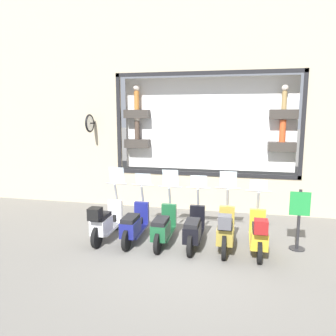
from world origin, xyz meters
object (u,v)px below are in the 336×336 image
Objects in this scene: scooter_black_2 at (194,229)px; scooter_white_5 at (105,221)px; scooter_yellow_0 at (259,234)px; shop_sign_post at (299,218)px; scooter_olive_1 at (225,230)px; scooter_navy_4 at (134,225)px; scooter_green_3 at (163,227)px.

scooter_white_5 is (-0.06, 2.21, 0.05)m from scooter_black_2.
scooter_yellow_0 is 1.26× the size of shop_sign_post.
scooter_olive_1 reaches higher than scooter_black_2.
scooter_olive_1 is 1.01× the size of scooter_navy_4.
scooter_black_2 is 1.00× the size of scooter_white_5.
scooter_black_2 reaches higher than shop_sign_post.
scooter_olive_1 is 1.27× the size of shop_sign_post.
shop_sign_post is (0.41, -1.64, 0.26)m from scooter_olive_1.
scooter_yellow_0 is 2.22m from scooter_green_3.
scooter_white_5 is (-0.06, 0.74, 0.05)m from scooter_navy_4.
scooter_olive_1 is 1.01× the size of scooter_green_3.
scooter_black_2 is at bearing -90.16° from scooter_green_3.
scooter_yellow_0 is at bearing -91.27° from scooter_navy_4.
scooter_yellow_0 is at bearing -92.55° from scooter_black_2.
shop_sign_post is at bearing -75.79° from scooter_olive_1.
scooter_yellow_0 is 1.00× the size of scooter_black_2.
scooter_white_5 is at bearing 94.32° from scooter_navy_4.
scooter_navy_4 is (0.07, 2.95, -0.03)m from scooter_yellow_0.
scooter_yellow_0 is at bearing -90.15° from scooter_white_5.
scooter_black_2 reaches higher than scooter_yellow_0.
scooter_yellow_0 is at bearing 115.63° from shop_sign_post.
scooter_green_3 is 1.00× the size of scooter_white_5.
scooter_green_3 reaches higher than scooter_navy_4.
scooter_navy_4 is (-0.00, 0.74, 0.00)m from scooter_green_3.
scooter_navy_4 is 0.74m from scooter_white_5.
scooter_navy_4 is (-0.00, 1.48, -0.00)m from scooter_black_2.
scooter_olive_1 is at bearing -93.78° from scooter_black_2.
scooter_olive_1 reaches higher than scooter_yellow_0.
shop_sign_post is (0.37, -2.38, 0.32)m from scooter_black_2.
scooter_olive_1 is at bearing 104.21° from shop_sign_post.
shop_sign_post is at bearing -81.24° from scooter_black_2.
scooter_yellow_0 is 2.95m from scooter_navy_4.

